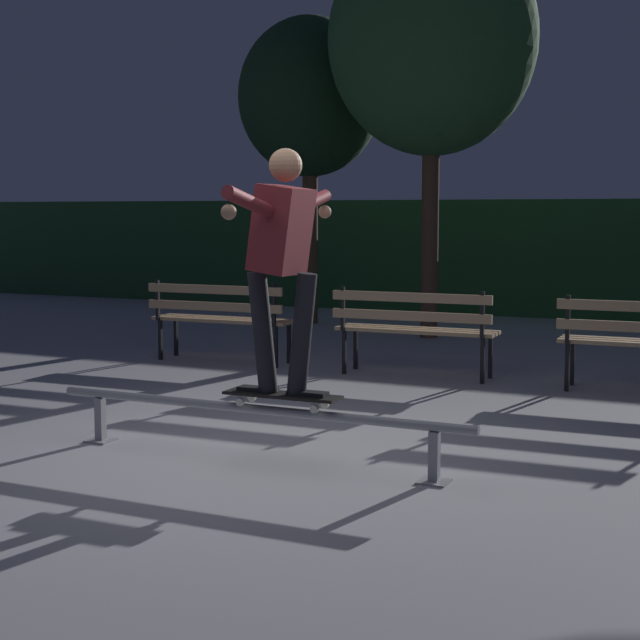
% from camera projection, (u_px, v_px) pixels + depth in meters
% --- Properties ---
extents(ground_plane, '(90.00, 90.00, 0.00)m').
position_uv_depth(ground_plane, '(255.00, 459.00, 6.34)').
color(ground_plane, '#99999E').
extents(hedge_backdrop, '(24.00, 1.20, 1.81)m').
position_uv_depth(hedge_backdrop, '(558.00, 257.00, 15.07)').
color(hedge_backdrop, '#234C28').
rests_on(hedge_backdrop, ground).
extents(grind_rail, '(3.02, 0.18, 0.37)m').
position_uv_depth(grind_rail, '(253.00, 416.00, 6.28)').
color(grind_rail, gray).
rests_on(grind_rail, ground).
extents(skateboard, '(0.78, 0.21, 0.09)m').
position_uv_depth(skateboard, '(282.00, 396.00, 6.18)').
color(skateboard, black).
rests_on(skateboard, grind_rail).
extents(skateboarder, '(0.62, 1.41, 1.56)m').
position_uv_depth(skateboarder, '(282.00, 250.00, 6.07)').
color(skateboarder, black).
rests_on(skateboarder, skateboard).
extents(park_bench_leftmost, '(1.61, 0.47, 0.88)m').
position_uv_depth(park_bench_leftmost, '(220.00, 313.00, 10.33)').
color(park_bench_leftmost, black).
rests_on(park_bench_leftmost, ground).
extents(park_bench_left_center, '(1.61, 0.47, 0.88)m').
position_uv_depth(park_bench_left_center, '(414.00, 323.00, 9.40)').
color(park_bench_left_center, black).
rests_on(park_bench_left_center, ground).
extents(tree_behind_benches, '(2.63, 2.63, 5.21)m').
position_uv_depth(tree_behind_benches, '(432.00, 41.00, 12.04)').
color(tree_behind_benches, '#4C3828').
rests_on(tree_behind_benches, ground).
extents(tree_far_left, '(2.05, 2.05, 4.37)m').
position_uv_depth(tree_far_left, '(310.00, 98.00, 13.67)').
color(tree_far_left, '#4C3828').
rests_on(tree_far_left, ground).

